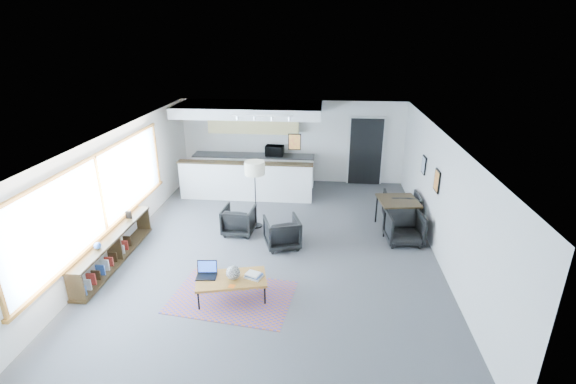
# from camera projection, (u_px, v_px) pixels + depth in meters

# --- Properties ---
(room) EXTENTS (7.02, 9.02, 2.62)m
(room) POSITION_uv_depth(u_px,v_px,m) (276.00, 193.00, 9.02)
(room) COLOR #4B4B4E
(room) RESTS_ON ground
(window) EXTENTS (0.10, 5.95, 1.66)m
(window) POSITION_uv_depth(u_px,v_px,m) (101.00, 196.00, 8.42)
(window) COLOR #8CBFFF
(window) RESTS_ON room
(console) EXTENTS (0.35, 3.00, 0.80)m
(console) POSITION_uv_depth(u_px,v_px,m) (113.00, 249.00, 8.68)
(console) COLOR #332412
(console) RESTS_ON floor
(kitchenette) EXTENTS (4.20, 1.96, 2.60)m
(kitchenette) POSITION_uv_depth(u_px,v_px,m) (251.00, 145.00, 12.54)
(kitchenette) COLOR white
(kitchenette) RESTS_ON floor
(doorway) EXTENTS (1.10, 0.12, 2.15)m
(doorway) POSITION_uv_depth(u_px,v_px,m) (366.00, 151.00, 13.01)
(doorway) COLOR black
(doorway) RESTS_ON room
(track_light) EXTENTS (1.60, 0.07, 0.15)m
(track_light) POSITION_uv_depth(u_px,v_px,m) (263.00, 117.00, 10.67)
(track_light) COLOR silver
(track_light) RESTS_ON room
(wall_art_lower) EXTENTS (0.03, 0.38, 0.48)m
(wall_art_lower) POSITION_uv_depth(u_px,v_px,m) (437.00, 181.00, 9.01)
(wall_art_lower) COLOR black
(wall_art_lower) RESTS_ON room
(wall_art_upper) EXTENTS (0.03, 0.34, 0.44)m
(wall_art_upper) POSITION_uv_depth(u_px,v_px,m) (424.00, 165.00, 10.24)
(wall_art_upper) COLOR black
(wall_art_upper) RESTS_ON room
(kilim_rug) EXTENTS (2.35, 1.76, 0.01)m
(kilim_rug) POSITION_uv_depth(u_px,v_px,m) (232.00, 297.00, 7.67)
(kilim_rug) COLOR brown
(kilim_rug) RESTS_ON floor
(coffee_table) EXTENTS (1.38, 0.95, 0.41)m
(coffee_table) POSITION_uv_depth(u_px,v_px,m) (231.00, 280.00, 7.54)
(coffee_table) COLOR brown
(coffee_table) RESTS_ON floor
(laptop) EXTENTS (0.39, 0.33, 0.26)m
(laptop) POSITION_uv_depth(u_px,v_px,m) (207.00, 271.00, 7.59)
(laptop) COLOR black
(laptop) RESTS_ON coffee_table
(ceramic_pot) EXTENTS (0.25, 0.25, 0.25)m
(ceramic_pot) POSITION_uv_depth(u_px,v_px,m) (233.00, 273.00, 7.46)
(ceramic_pot) COLOR gray
(ceramic_pot) RESTS_ON coffee_table
(book_stack) EXTENTS (0.36, 0.32, 0.09)m
(book_stack) POSITION_uv_depth(u_px,v_px,m) (254.00, 275.00, 7.54)
(book_stack) COLOR silver
(book_stack) RESTS_ON coffee_table
(coaster) EXTENTS (0.13, 0.13, 0.01)m
(coaster) POSITION_uv_depth(u_px,v_px,m) (232.00, 286.00, 7.28)
(coaster) COLOR #E5590C
(coaster) RESTS_ON coffee_table
(armchair_left) EXTENTS (0.77, 0.73, 0.74)m
(armchair_left) POSITION_uv_depth(u_px,v_px,m) (239.00, 219.00, 9.99)
(armchair_left) COLOR black
(armchair_left) RESTS_ON floor
(armchair_right) EXTENTS (0.92, 0.89, 0.76)m
(armchair_right) POSITION_uv_depth(u_px,v_px,m) (282.00, 231.00, 9.36)
(armchair_right) COLOR black
(armchair_right) RESTS_ON floor
(floor_lamp) EXTENTS (0.61, 0.61, 1.69)m
(floor_lamp) POSITION_uv_depth(u_px,v_px,m) (255.00, 171.00, 9.92)
(floor_lamp) COLOR black
(floor_lamp) RESTS_ON floor
(dining_table) EXTENTS (1.03, 1.03, 0.77)m
(dining_table) POSITION_uv_depth(u_px,v_px,m) (398.00, 203.00, 10.07)
(dining_table) COLOR #332412
(dining_table) RESTS_ON floor
(dining_chair_near) EXTENTS (0.73, 0.70, 0.70)m
(dining_chair_near) POSITION_uv_depth(u_px,v_px,m) (404.00, 229.00, 9.54)
(dining_chair_near) COLOR black
(dining_chair_near) RESTS_ON floor
(dining_chair_far) EXTENTS (0.72, 0.68, 0.74)m
(dining_chair_far) POSITION_uv_depth(u_px,v_px,m) (401.00, 209.00, 10.56)
(dining_chair_far) COLOR black
(dining_chair_far) RESTS_ON floor
(microwave) EXTENTS (0.57, 0.33, 0.38)m
(microwave) POSITION_uv_depth(u_px,v_px,m) (275.00, 150.00, 12.98)
(microwave) COLOR black
(microwave) RESTS_ON kitchenette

